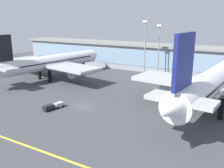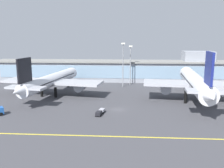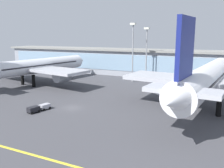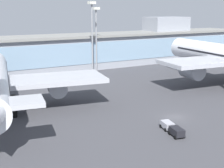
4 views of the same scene
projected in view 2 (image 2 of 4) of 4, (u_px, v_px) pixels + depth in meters
The scene contains 8 objects.
ground_plane at pixel (118, 109), 79.16m from camera, with size 193.95×193.95×0.00m, color #424247.
taxiway_centreline_stripe at pixel (115, 136), 57.63m from camera, with size 155.16×0.50×0.01m, color yellow.
terminal_building at pixel (125, 70), 129.76m from camera, with size 141.54×14.00×16.49m.
airliner_near_left at pixel (52, 81), 97.24m from camera, with size 43.22×51.39×17.26m.
airliner_near_right at pixel (195, 82), 87.89m from camera, with size 38.97×54.77×19.98m.
baggage_tug_near at pixel (100, 112), 73.86m from camera, with size 2.73×5.79×1.40m.
apron_light_mast_west at pixel (123, 58), 112.52m from camera, with size 1.80×1.80×21.42m.
apron_light_mast_centre at pixel (130, 59), 117.21m from camera, with size 1.80×1.80×19.94m.
Camera 2 is at (2.76, -75.86, 24.11)m, focal length 37.48 mm.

